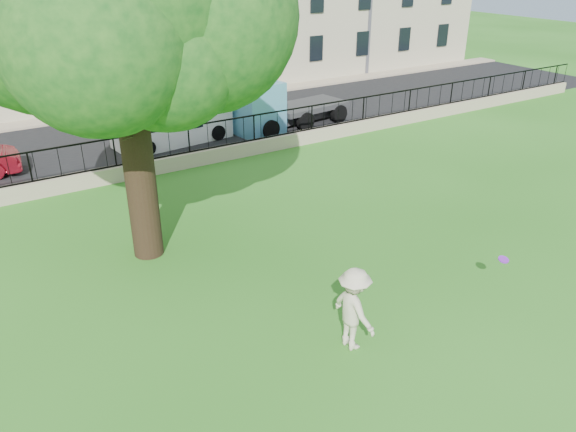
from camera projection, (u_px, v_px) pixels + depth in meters
ground at (386, 310)px, 13.88m from camera, size 120.00×120.00×0.00m
retaining_wall at (190, 159)px, 22.91m from camera, size 50.00×0.40×0.60m
iron_railing at (189, 139)px, 22.54m from camera, size 50.00×0.05×1.13m
street at (151, 137)px, 26.62m from camera, size 60.00×9.00×0.01m
sidewalk at (118, 112)px, 30.57m from camera, size 60.00×1.40×0.12m
man at (354, 309)px, 12.21m from camera, size 0.75×1.28×1.97m
frisbee at (503, 259)px, 14.04m from camera, size 0.36×0.35×0.12m
white_van at (172, 119)px, 25.46m from camera, size 5.44×2.64×2.20m
blue_truck at (289, 102)px, 27.69m from camera, size 6.14×2.80×2.49m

